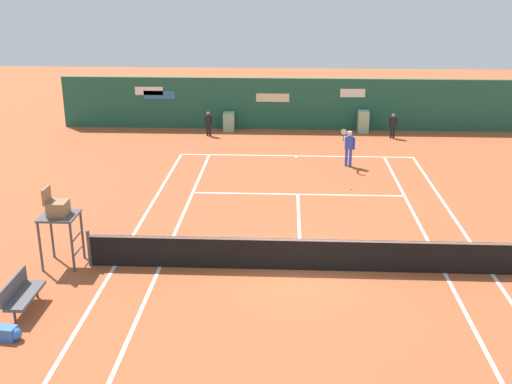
{
  "coord_description": "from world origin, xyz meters",
  "views": [
    {
      "loc": [
        -0.48,
        -15.9,
        7.86
      ],
      "look_at": [
        -1.48,
        4.3,
        0.8
      ],
      "focal_mm": 43.84,
      "sensor_mm": 36.0,
      "label": 1
    }
  ],
  "objects_px": {
    "player_on_baseline": "(349,145)",
    "ball_kid_centre_post": "(393,124)",
    "ball_kid_left_post": "(208,122)",
    "tennis_ball_mid_court": "(300,239)",
    "tennis_ball_near_service_line": "(274,239)",
    "umpire_chair": "(58,214)",
    "tennis_ball_by_sideline": "(351,189)",
    "equipment_bag": "(4,333)",
    "player_bench": "(21,292)"
  },
  "relations": [
    {
      "from": "tennis_ball_near_service_line",
      "to": "tennis_ball_by_sideline",
      "type": "relative_size",
      "value": 1.0
    },
    {
      "from": "umpire_chair",
      "to": "equipment_bag",
      "type": "distance_m",
      "value": 4.14
    },
    {
      "from": "player_bench",
      "to": "tennis_ball_mid_court",
      "type": "distance_m",
      "value": 8.36
    },
    {
      "from": "umpire_chair",
      "to": "player_bench",
      "type": "xyz_separation_m",
      "value": [
        -0.11,
        -2.63,
        -1.03
      ]
    },
    {
      "from": "umpire_chair",
      "to": "tennis_ball_near_service_line",
      "type": "relative_size",
      "value": 34.06
    },
    {
      "from": "equipment_bag",
      "to": "ball_kid_left_post",
      "type": "relative_size",
      "value": 0.72
    },
    {
      "from": "tennis_ball_near_service_line",
      "to": "umpire_chair",
      "type": "bearing_deg",
      "value": -161.2
    },
    {
      "from": "player_bench",
      "to": "tennis_ball_by_sideline",
      "type": "xyz_separation_m",
      "value": [
        8.98,
        9.65,
        -0.48
      ]
    },
    {
      "from": "player_on_baseline",
      "to": "tennis_ball_near_service_line",
      "type": "relative_size",
      "value": 26.22
    },
    {
      "from": "player_bench",
      "to": "player_on_baseline",
      "type": "height_order",
      "value": "player_on_baseline"
    },
    {
      "from": "player_on_baseline",
      "to": "tennis_ball_near_service_line",
      "type": "height_order",
      "value": "player_on_baseline"
    },
    {
      "from": "player_on_baseline",
      "to": "ball_kid_centre_post",
      "type": "height_order",
      "value": "player_on_baseline"
    },
    {
      "from": "player_bench",
      "to": "equipment_bag",
      "type": "distance_m",
      "value": 1.32
    },
    {
      "from": "umpire_chair",
      "to": "equipment_bag",
      "type": "height_order",
      "value": "umpire_chair"
    },
    {
      "from": "umpire_chair",
      "to": "ball_kid_left_post",
      "type": "height_order",
      "value": "umpire_chair"
    },
    {
      "from": "player_on_baseline",
      "to": "ball_kid_left_post",
      "type": "height_order",
      "value": "player_on_baseline"
    },
    {
      "from": "ball_kid_centre_post",
      "to": "tennis_ball_by_sideline",
      "type": "bearing_deg",
      "value": 68.31
    },
    {
      "from": "umpire_chair",
      "to": "ball_kid_left_post",
      "type": "xyz_separation_m",
      "value": [
        2.34,
        15.22,
        -0.82
      ]
    },
    {
      "from": "tennis_ball_mid_court",
      "to": "tennis_ball_near_service_line",
      "type": "distance_m",
      "value": 0.8
    },
    {
      "from": "tennis_ball_mid_court",
      "to": "tennis_ball_near_service_line",
      "type": "xyz_separation_m",
      "value": [
        -0.8,
        -0.02,
        0.0
      ]
    },
    {
      "from": "umpire_chair",
      "to": "tennis_ball_by_sideline",
      "type": "distance_m",
      "value": 11.41
    },
    {
      "from": "player_on_baseline",
      "to": "ball_kid_left_post",
      "type": "bearing_deg",
      "value": -28.96
    },
    {
      "from": "ball_kid_left_post",
      "to": "tennis_ball_mid_court",
      "type": "xyz_separation_m",
      "value": [
        4.46,
        -13.16,
        -0.69
      ]
    },
    {
      "from": "tennis_ball_mid_court",
      "to": "player_on_baseline",
      "type": "bearing_deg",
      "value": 74.67
    },
    {
      "from": "equipment_bag",
      "to": "player_bench",
      "type": "bearing_deg",
      "value": 94.24
    },
    {
      "from": "equipment_bag",
      "to": "ball_kid_left_post",
      "type": "xyz_separation_m",
      "value": [
        2.36,
        19.12,
        0.56
      ]
    },
    {
      "from": "player_on_baseline",
      "to": "ball_kid_left_post",
      "type": "xyz_separation_m",
      "value": [
        -6.67,
        5.08,
        -0.21
      ]
    },
    {
      "from": "umpire_chair",
      "to": "tennis_ball_near_service_line",
      "type": "bearing_deg",
      "value": 108.8
    },
    {
      "from": "ball_kid_left_post",
      "to": "tennis_ball_mid_court",
      "type": "bearing_deg",
      "value": 118.92
    },
    {
      "from": "tennis_ball_near_service_line",
      "to": "tennis_ball_by_sideline",
      "type": "height_order",
      "value": "same"
    },
    {
      "from": "umpire_chair",
      "to": "tennis_ball_by_sideline",
      "type": "bearing_deg",
      "value": 128.34
    },
    {
      "from": "tennis_ball_by_sideline",
      "to": "player_on_baseline",
      "type": "bearing_deg",
      "value": 87.49
    },
    {
      "from": "player_bench",
      "to": "equipment_bag",
      "type": "relative_size",
      "value": 1.67
    },
    {
      "from": "tennis_ball_mid_court",
      "to": "tennis_ball_by_sideline",
      "type": "bearing_deg",
      "value": 67.24
    },
    {
      "from": "ball_kid_left_post",
      "to": "tennis_ball_mid_court",
      "type": "height_order",
      "value": "ball_kid_left_post"
    },
    {
      "from": "umpire_chair",
      "to": "ball_kid_left_post",
      "type": "relative_size",
      "value": 1.85
    },
    {
      "from": "ball_kid_left_post",
      "to": "tennis_ball_near_service_line",
      "type": "bearing_deg",
      "value": 115.7
    },
    {
      "from": "equipment_bag",
      "to": "player_on_baseline",
      "type": "xyz_separation_m",
      "value": [
        9.03,
        14.05,
        0.78
      ]
    },
    {
      "from": "equipment_bag",
      "to": "tennis_ball_by_sideline",
      "type": "distance_m",
      "value": 14.08
    },
    {
      "from": "tennis_ball_mid_court",
      "to": "tennis_ball_near_service_line",
      "type": "height_order",
      "value": "same"
    },
    {
      "from": "tennis_ball_near_service_line",
      "to": "equipment_bag",
      "type": "bearing_deg",
      "value": -135.31
    },
    {
      "from": "ball_kid_centre_post",
      "to": "ball_kid_left_post",
      "type": "relative_size",
      "value": 1.0
    },
    {
      "from": "tennis_ball_by_sideline",
      "to": "umpire_chair",
      "type": "bearing_deg",
      "value": -141.66
    },
    {
      "from": "ball_kid_centre_post",
      "to": "tennis_ball_by_sideline",
      "type": "xyz_separation_m",
      "value": [
        -2.82,
        -8.2,
        -0.69
      ]
    },
    {
      "from": "equipment_bag",
      "to": "tennis_ball_mid_court",
      "type": "bearing_deg",
      "value": 41.2
    },
    {
      "from": "player_on_baseline",
      "to": "tennis_ball_by_sideline",
      "type": "height_order",
      "value": "player_on_baseline"
    },
    {
      "from": "equipment_bag",
      "to": "player_on_baseline",
      "type": "height_order",
      "value": "player_on_baseline"
    },
    {
      "from": "player_on_baseline",
      "to": "ball_kid_centre_post",
      "type": "distance_m",
      "value": 5.75
    },
    {
      "from": "equipment_bag",
      "to": "tennis_ball_near_service_line",
      "type": "xyz_separation_m",
      "value": [
        6.01,
        5.94,
        -0.13
      ]
    },
    {
      "from": "player_bench",
      "to": "ball_kid_left_post",
      "type": "height_order",
      "value": "ball_kid_left_post"
    }
  ]
}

